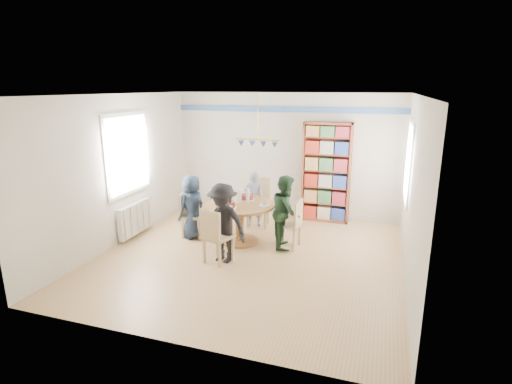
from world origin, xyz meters
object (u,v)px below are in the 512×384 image
at_px(person_near, 223,223).
at_px(dining_table, 240,213).
at_px(chair_near, 215,234).
at_px(person_far, 254,199).
at_px(chair_right, 293,222).
at_px(chair_left, 189,212).
at_px(person_right, 286,212).
at_px(radiator, 136,218).
at_px(bookshelf, 326,174).
at_px(person_left, 192,207).
at_px(chair_far, 259,199).

bearing_deg(person_near, dining_table, 104.42).
height_order(chair_near, person_far, person_far).
distance_m(chair_right, person_near, 1.34).
bearing_deg(chair_left, person_right, 1.33).
distance_m(radiator, bookshelf, 3.98).
distance_m(chair_near, bookshelf, 3.11).
xyz_separation_m(dining_table, chair_left, (-1.04, -0.00, -0.08)).
distance_m(radiator, person_right, 2.94).
xyz_separation_m(radiator, dining_table, (2.03, 0.31, 0.21)).
xyz_separation_m(person_left, person_far, (0.91, 0.99, -0.04)).
xyz_separation_m(person_far, person_near, (0.07, -1.82, 0.09)).
bearing_deg(chair_far, dining_table, -92.33).
distance_m(chair_far, chair_near, 2.04).
bearing_deg(bookshelf, person_far, -149.69).
distance_m(dining_table, chair_near, 1.01).
bearing_deg(radiator, person_right, 6.88).
height_order(chair_right, chair_near, chair_near).
xyz_separation_m(radiator, person_right, (2.90, 0.35, 0.31)).
bearing_deg(dining_table, chair_right, 2.50).
relative_size(dining_table, bookshelf, 0.62).
relative_size(chair_right, bookshelf, 0.42).
relative_size(chair_right, person_far, 0.77).
xyz_separation_m(radiator, chair_far, (2.07, 1.34, 0.20)).
height_order(chair_far, chair_near, chair_far).
xyz_separation_m(chair_left, person_left, (0.10, -0.04, 0.13)).
bearing_deg(person_right, chair_left, 78.29).
height_order(chair_near, bookshelf, bookshelf).
xyz_separation_m(chair_far, chair_near, (-0.10, -2.04, -0.03)).
xyz_separation_m(chair_left, chair_right, (2.04, 0.04, 0.01)).
relative_size(chair_far, person_right, 0.75).
bearing_deg(radiator, bookshelf, 31.34).
distance_m(chair_left, person_right, 1.92).
relative_size(radiator, chair_right, 1.12).
distance_m(chair_left, chair_far, 1.50).
relative_size(dining_table, person_near, 0.98).
distance_m(person_right, bookshelf, 1.79).
height_order(radiator, chair_right, chair_right).
distance_m(chair_right, bookshelf, 1.81).
relative_size(chair_far, bookshelf, 0.47).
height_order(chair_left, chair_right, chair_right).
relative_size(person_near, bookshelf, 0.63).
xyz_separation_m(dining_table, bookshelf, (1.32, 1.74, 0.48)).
bearing_deg(radiator, chair_left, 17.17).
bearing_deg(person_near, chair_left, 153.07).
relative_size(chair_near, person_far, 0.81).
relative_size(chair_left, bookshelf, 0.41).
relative_size(radiator, person_near, 0.75).
distance_m(chair_far, person_far, 0.12).
bearing_deg(radiator, dining_table, 8.56).
bearing_deg(person_left, person_far, 158.10).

